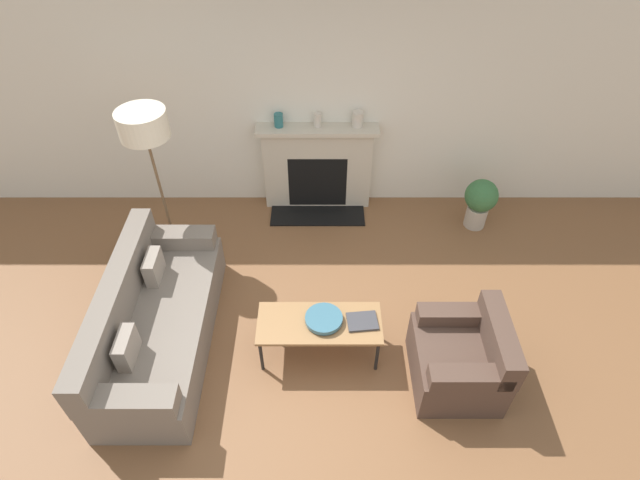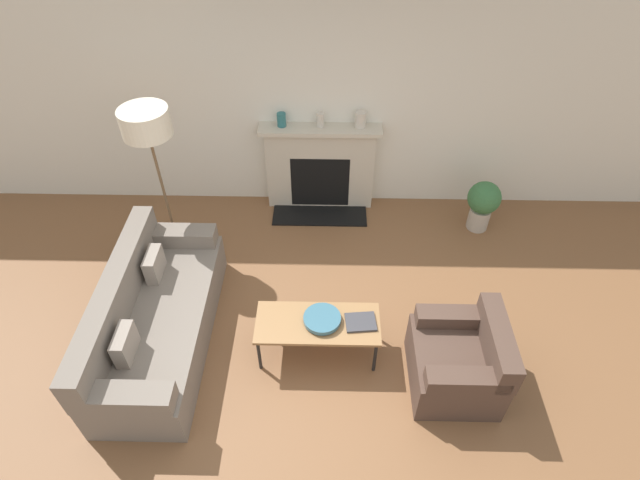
# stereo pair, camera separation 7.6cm
# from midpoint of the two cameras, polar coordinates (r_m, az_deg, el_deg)

# --- Properties ---
(ground_plane) EXTENTS (18.00, 18.00, 0.00)m
(ground_plane) POSITION_cam_midpoint_polar(r_m,az_deg,el_deg) (4.87, 0.14, -15.15)
(ground_plane) COLOR brown
(wall_back) EXTENTS (18.00, 0.06, 2.90)m
(wall_back) POSITION_cam_midpoint_polar(r_m,az_deg,el_deg) (5.93, 0.69, 16.13)
(wall_back) COLOR silver
(wall_back) RESTS_ON ground_plane
(fireplace) EXTENTS (1.45, 0.59, 1.14)m
(fireplace) POSITION_cam_midpoint_polar(r_m,az_deg,el_deg) (6.27, 0.37, 8.20)
(fireplace) COLOR beige
(fireplace) RESTS_ON ground_plane
(couch) EXTENTS (0.87, 2.12, 0.84)m
(couch) POSITION_cam_midpoint_polar(r_m,az_deg,el_deg) (5.09, -17.96, -8.60)
(couch) COLOR slate
(couch) RESTS_ON ground_plane
(armchair_near) EXTENTS (0.77, 0.83, 0.77)m
(armchair_near) POSITION_cam_midpoint_polar(r_m,az_deg,el_deg) (4.76, 16.12, -13.18)
(armchair_near) COLOR #4C382D
(armchair_near) RESTS_ON ground_plane
(coffee_table) EXTENTS (1.15, 0.49, 0.45)m
(coffee_table) POSITION_cam_midpoint_polar(r_m,az_deg,el_deg) (4.68, 0.18, -9.66)
(coffee_table) COLOR olive
(coffee_table) RESTS_ON ground_plane
(bowl) EXTENTS (0.35, 0.35, 0.06)m
(bowl) POSITION_cam_midpoint_polar(r_m,az_deg,el_deg) (4.63, 0.72, -9.00)
(bowl) COLOR #38667A
(bowl) RESTS_ON coffee_table
(book) EXTENTS (0.30, 0.24, 0.02)m
(book) POSITION_cam_midpoint_polar(r_m,az_deg,el_deg) (4.66, 5.14, -9.32)
(book) COLOR #38383D
(book) RESTS_ON coffee_table
(floor_lamp) EXTENTS (0.49, 0.49, 1.82)m
(floor_lamp) POSITION_cam_midpoint_polar(r_m,az_deg,el_deg) (5.27, -18.66, 11.51)
(floor_lamp) COLOR brown
(floor_lamp) RESTS_ON ground_plane
(mantel_vase_left) EXTENTS (0.11, 0.11, 0.16)m
(mantel_vase_left) POSITION_cam_midpoint_polar(r_m,az_deg,el_deg) (5.95, -4.05, 13.55)
(mantel_vase_left) COLOR #28666B
(mantel_vase_left) RESTS_ON fireplace
(mantel_vase_center_left) EXTENTS (0.09, 0.09, 0.17)m
(mantel_vase_center_left) POSITION_cam_midpoint_polar(r_m,az_deg,el_deg) (5.92, 0.42, 13.56)
(mantel_vase_center_left) COLOR beige
(mantel_vase_center_left) RESTS_ON fireplace
(mantel_vase_center_right) EXTENTS (0.13, 0.13, 0.19)m
(mantel_vase_center_right) POSITION_cam_midpoint_polar(r_m,az_deg,el_deg) (5.93, 5.03, 13.54)
(mantel_vase_center_right) COLOR beige
(mantel_vase_center_right) RESTS_ON fireplace
(potted_plant) EXTENTS (0.39, 0.39, 0.66)m
(potted_plant) POSITION_cam_midpoint_polar(r_m,az_deg,el_deg) (6.31, 18.45, 4.07)
(potted_plant) COLOR #B2A899
(potted_plant) RESTS_ON ground_plane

